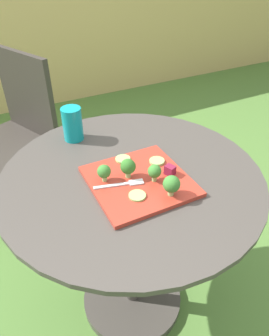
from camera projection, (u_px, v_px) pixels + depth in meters
name	position (u px, v px, depth m)	size (l,w,h in m)	color
ground_plane	(132.00, 300.00, 1.47)	(12.00, 12.00, 0.00)	#4C7533
bamboo_fence	(14.00, 41.00, 2.75)	(8.00, 0.08, 1.25)	tan
patio_table	(132.00, 232.00, 1.20)	(0.86, 0.86, 0.74)	#423D38
patio_chair	(16.00, 126.00, 1.73)	(0.58, 0.58, 0.90)	#332D28
salad_plate	(138.00, 181.00, 0.99)	(0.30, 0.30, 0.01)	#AD3323
drinking_glass	(73.00, 126.00, 1.18)	(0.07, 0.07, 0.13)	#0F8C93
fork	(124.00, 184.00, 0.96)	(0.15, 0.05, 0.00)	silver
broccoli_floret_0	(128.00, 167.00, 0.97)	(0.05, 0.05, 0.06)	#99B770
broccoli_floret_1	(172.00, 184.00, 0.91)	(0.05, 0.05, 0.07)	#99B770
broccoli_floret_2	(155.00, 172.00, 0.96)	(0.04, 0.04, 0.06)	#99B770
broccoli_floret_3	(104.00, 172.00, 0.96)	(0.04, 0.04, 0.06)	#99B770
cucumber_slice_0	(122.00, 159.00, 1.07)	(0.05, 0.05, 0.01)	#8EB766
cucumber_slice_1	(157.00, 161.00, 1.06)	(0.05, 0.05, 0.01)	#8EB766
cucumber_slice_2	(137.00, 196.00, 0.92)	(0.05, 0.05, 0.01)	#8EB766
beet_chunk_0	(170.00, 170.00, 1.00)	(0.03, 0.02, 0.03)	maroon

